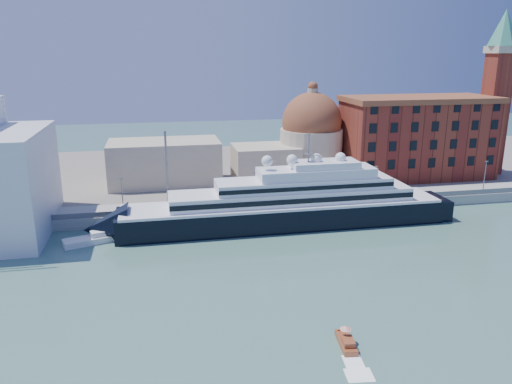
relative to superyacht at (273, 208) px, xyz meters
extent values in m
plane|color=#3D6A5F|center=(-2.49, -23.00, -4.18)|extent=(400.00, 400.00, 0.00)
cube|color=gray|center=(-2.49, 11.00, -2.93)|extent=(180.00, 10.00, 2.50)
cube|color=slate|center=(-2.49, 52.00, -3.18)|extent=(260.00, 72.00, 2.00)
cube|color=slate|center=(-2.49, 6.50, -1.08)|extent=(180.00, 0.10, 1.20)
cube|color=black|center=(2.21, 0.00, -2.15)|extent=(71.87, 11.06, 5.99)
cone|color=black|center=(-35.57, 0.00, -2.15)|extent=(9.21, 11.06, 11.06)
cube|color=black|center=(38.14, 0.00, -2.34)|extent=(5.53, 10.14, 5.53)
cube|color=white|center=(2.21, 0.00, 1.07)|extent=(70.02, 11.24, 0.55)
cube|color=white|center=(4.05, 0.00, 2.73)|extent=(53.44, 9.21, 2.76)
cube|color=black|center=(4.05, -4.60, 2.73)|extent=(53.44, 0.15, 1.11)
cube|color=white|center=(6.81, 0.00, 5.31)|extent=(38.70, 8.29, 2.40)
cube|color=white|center=(9.58, 0.00, 7.61)|extent=(25.80, 7.37, 2.21)
cube|color=white|center=(11.42, 0.00, 9.45)|extent=(14.74, 6.45, 1.47)
cylinder|color=slate|center=(7.73, 0.00, 13.32)|extent=(0.28, 0.28, 6.45)
sphere|color=white|center=(-1.48, 0.00, 10.74)|extent=(2.40, 2.40, 2.40)
sphere|color=white|center=(4.05, 0.00, 10.74)|extent=(2.40, 2.40, 2.40)
sphere|color=white|center=(9.58, 0.00, 10.74)|extent=(2.40, 2.40, 2.40)
sphere|color=white|center=(15.11, 0.00, 10.74)|extent=(2.40, 2.40, 2.40)
cube|color=white|center=(-38.49, -2.34, -3.64)|extent=(11.43, 6.77, 1.45)
cube|color=white|center=(-36.77, -1.79, -2.46)|extent=(4.13, 3.26, 1.08)
cube|color=brown|center=(-1.32, -47.26, -3.86)|extent=(2.50, 5.68, 0.92)
cube|color=brown|center=(-1.44, -48.17, -3.08)|extent=(1.74, 2.45, 0.73)
cylinder|color=slate|center=(-1.27, -46.80, -2.72)|extent=(0.05, 0.05, 1.47)
cone|color=red|center=(-1.27, -46.80, -1.89)|extent=(1.65, 1.65, 0.37)
cube|color=maroon|center=(49.51, 29.00, 8.82)|extent=(42.00, 18.00, 22.00)
cube|color=brown|center=(49.51, 29.00, 20.32)|extent=(43.00, 19.00, 1.50)
cube|color=maroon|center=(73.51, 29.00, 15.32)|extent=(6.00, 6.00, 35.00)
cube|color=beige|center=(73.51, 29.00, 33.82)|extent=(7.00, 7.00, 2.00)
cone|color=#429176|center=(73.51, 29.00, 39.82)|extent=(8.40, 8.40, 10.00)
cylinder|color=beige|center=(19.51, 35.00, 4.82)|extent=(18.00, 18.00, 14.00)
sphere|color=brown|center=(19.51, 35.00, 13.82)|extent=(17.00, 17.00, 17.00)
cylinder|color=beige|center=(19.51, 35.00, 21.82)|extent=(3.00, 3.00, 3.00)
cube|color=beige|center=(5.51, 33.00, 2.82)|extent=(18.00, 14.00, 10.00)
cube|color=beige|center=(-22.49, 35.00, 3.82)|extent=(30.00, 16.00, 12.00)
cylinder|color=slate|center=(-32.49, 8.00, 2.32)|extent=(0.24, 0.24, 8.00)
cube|color=slate|center=(-32.49, 8.00, 6.42)|extent=(0.80, 0.30, 0.25)
cylinder|color=slate|center=(-2.49, 8.00, 2.32)|extent=(0.24, 0.24, 8.00)
cube|color=slate|center=(-2.49, 8.00, 6.42)|extent=(0.80, 0.30, 0.25)
cylinder|color=slate|center=(27.51, 8.00, 2.32)|extent=(0.24, 0.24, 8.00)
cube|color=slate|center=(27.51, 8.00, 6.42)|extent=(0.80, 0.30, 0.25)
cylinder|color=slate|center=(57.51, 8.00, 2.32)|extent=(0.24, 0.24, 8.00)
cube|color=slate|center=(57.51, 8.00, 6.42)|extent=(0.80, 0.30, 0.25)
cylinder|color=slate|center=(-22.49, 10.00, 7.32)|extent=(0.50, 0.50, 18.00)
camera|label=1|loc=(-24.54, -101.73, 33.27)|focal=35.00mm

